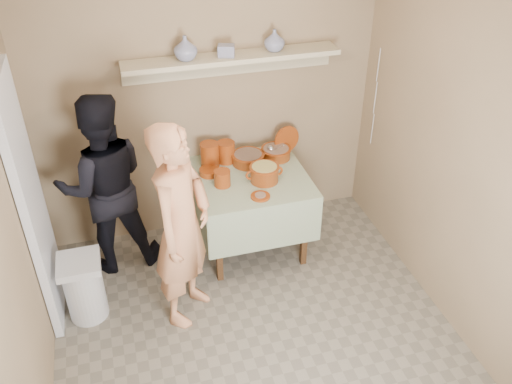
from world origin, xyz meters
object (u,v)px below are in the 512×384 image
object	(u,v)px
person_cook	(182,227)
serving_table	(250,187)
cazuela_rice	(264,172)
person_helper	(104,185)
trash_bin	(84,288)

from	to	relation	value
person_cook	serving_table	bearing A→B (deg)	-10.60
cazuela_rice	person_helper	bearing A→B (deg)	169.87
cazuela_rice	trash_bin	bearing A→B (deg)	-166.41
person_helper	serving_table	world-z (taller)	person_helper
cazuela_rice	trash_bin	size ratio (longest dim) A/B	0.59
serving_table	person_cook	bearing A→B (deg)	-136.72
serving_table	trash_bin	distance (m)	1.60
person_cook	cazuela_rice	bearing A→B (deg)	-19.30
person_helper	trash_bin	size ratio (longest dim) A/B	2.87
person_cook	person_helper	size ratio (longest dim) A/B	1.04
person_cook	cazuela_rice	distance (m)	0.96
person_cook	person_helper	bearing A→B (deg)	69.76
person_helper	trash_bin	distance (m)	0.85
person_cook	person_helper	xyz separation A→B (m)	(-0.52, 0.78, -0.03)
person_helper	trash_bin	bearing A→B (deg)	63.39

